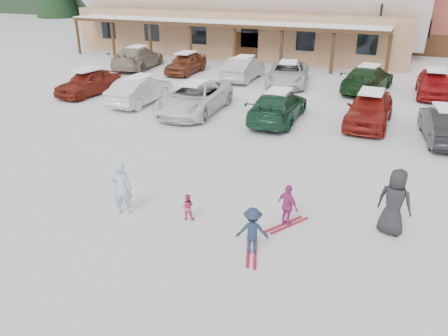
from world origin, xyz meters
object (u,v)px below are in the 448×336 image
at_px(bystander_dark, 394,202).
at_px(parked_car_8, 186,63).
at_px(day_lodge, 245,4).
at_px(toddler_red, 187,207).
at_px(child_navy, 252,231).
at_px(parked_car_12, 434,83).
at_px(parked_car_0, 89,82).
at_px(lamp_post, 380,22).
at_px(child_magenta, 288,206).
at_px(parked_car_4, 370,108).
at_px(adult_skier, 122,188).
at_px(parked_car_2, 194,98).
at_px(parked_car_9, 244,68).
at_px(parked_car_7, 138,58).
at_px(parked_car_5, 445,125).
at_px(parked_car_10, 288,73).
at_px(parked_car_3, 278,106).
at_px(parked_car_11, 368,79).
at_px(parked_car_1, 140,90).

distance_m(bystander_dark, parked_car_8, 21.75).
distance_m(day_lodge, toddler_red, 30.10).
relative_size(child_navy, parked_car_12, 0.28).
bearing_deg(child_navy, parked_car_0, -56.87).
bearing_deg(lamp_post, parked_car_0, -134.28).
xyz_separation_m(child_magenta, parked_car_4, (1.08, 9.97, 0.17)).
bearing_deg(parked_car_8, parked_car_0, -109.47).
height_order(bystander_dark, parked_car_4, bystander_dark).
bearing_deg(parked_car_12, adult_skier, -117.00).
xyz_separation_m(adult_skier, parked_car_2, (-2.59, 9.83, -0.05)).
bearing_deg(bystander_dark, parked_car_9, -42.13).
bearing_deg(parked_car_7, toddler_red, 118.84).
bearing_deg(parked_car_0, parked_car_12, 27.86).
bearing_deg(parked_car_12, parked_car_5, -89.64).
distance_m(parked_car_0, parked_car_10, 11.91).
bearing_deg(day_lodge, lamp_post, -17.56).
relative_size(bystander_dark, parked_car_9, 0.41).
xyz_separation_m(day_lodge, parked_car_10, (7.11, -11.53, -3.24)).
bearing_deg(adult_skier, parked_car_3, -118.76).
xyz_separation_m(parked_car_7, parked_car_8, (4.02, -0.15, -0.07)).
height_order(parked_car_0, parked_car_2, parked_car_2).
xyz_separation_m(day_lodge, parked_car_4, (12.61, -17.84, -3.16)).
relative_size(parked_car_4, parked_car_5, 1.08).
bearing_deg(parked_car_0, parked_car_3, 3.61).
xyz_separation_m(bystander_dark, parked_car_8, (-14.48, 16.23, -0.21)).
height_order(adult_skier, parked_car_4, adult_skier).
xyz_separation_m(adult_skier, parked_car_0, (-9.72, 10.68, -0.08)).
relative_size(toddler_red, child_navy, 0.63).
xyz_separation_m(parked_car_0, parked_car_11, (14.56, 6.90, 0.04)).
height_order(parked_car_1, parked_car_5, parked_car_1).
bearing_deg(child_magenta, parked_car_12, -71.75).
relative_size(toddler_red, parked_car_11, 0.15).
bearing_deg(parked_car_4, parked_car_11, 97.86).
distance_m(child_magenta, bystander_dark, 2.74).
bearing_deg(parked_car_1, day_lodge, -86.47).
distance_m(parked_car_4, parked_car_7, 18.39).
distance_m(parked_car_4, parked_car_11, 6.52).
bearing_deg(parked_car_1, bystander_dark, 147.91).
xyz_separation_m(adult_skier, parked_car_4, (5.60, 11.11, -0.01)).
relative_size(toddler_red, parked_car_4, 0.17).
relative_size(parked_car_0, parked_car_2, 0.78).
distance_m(parked_car_0, parked_car_1, 3.78).
bearing_deg(child_magenta, child_navy, 104.92).
bearing_deg(parked_car_1, lamp_post, -124.48).
relative_size(bystander_dark, parked_car_11, 0.35).
relative_size(child_magenta, bystander_dark, 0.67).
height_order(parked_car_0, parked_car_9, parked_car_9).
distance_m(adult_skier, parked_car_8, 19.53).
relative_size(child_navy, parked_car_3, 0.25).
bearing_deg(adult_skier, parked_car_1, -79.48).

